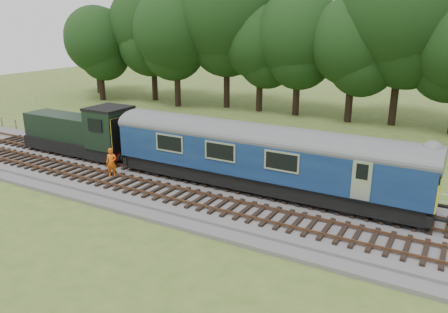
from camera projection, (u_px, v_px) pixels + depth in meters
The scene contains 9 objects.
ground at pixel (164, 186), 26.46m from camera, with size 120.00×120.00×0.00m, color #406224.
ballast at pixel (164, 183), 26.41m from camera, with size 70.00×7.00×0.35m, color #4C4C4F.
track_north at pixel (177, 173), 27.50m from camera, with size 67.20×2.40×0.21m.
track_south at pixel (147, 188), 25.01m from camera, with size 67.20×2.40×0.21m.
fence at pixel (203, 165), 30.20m from camera, with size 64.00×0.12×1.00m, color #6B6054, non-canonical shape.
tree_line at pixel (294, 118), 44.74m from camera, with size 70.00×8.00×18.00m, color black, non-canonical shape.
dmu_railcar at pixel (261, 152), 24.15m from camera, with size 18.05×2.86×3.88m.
shunter_loco at pixel (82, 133), 30.87m from camera, with size 8.91×2.60×3.38m.
worker at pixel (111, 163), 26.73m from camera, with size 0.66×0.43×1.81m, color #E15D0B.
Camera 1 is at (15.34, -19.73, 9.60)m, focal length 35.00 mm.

